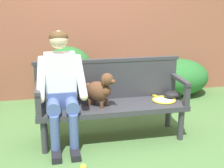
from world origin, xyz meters
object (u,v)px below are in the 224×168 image
at_px(dog_on_bench, 100,89).
at_px(person_seated, 61,85).
at_px(baseball_glove, 173,95).
at_px(tennis_ball, 83,167).
at_px(tennis_racket, 162,99).
at_px(garden_bench, 112,109).

bearing_deg(dog_on_bench, person_seated, 179.33).
relative_size(dog_on_bench, baseball_glove, 1.83).
xyz_separation_m(dog_on_bench, tennis_ball, (-0.28, -0.62, -0.60)).
bearing_deg(person_seated, tennis_ball, -76.12).
relative_size(person_seated, tennis_ball, 19.71).
relative_size(tennis_racket, tennis_ball, 8.79).
height_order(garden_bench, person_seated, person_seated).
bearing_deg(dog_on_bench, baseball_glove, 5.73).
height_order(garden_bench, tennis_racket, tennis_racket).
distance_m(person_seated, baseball_glove, 1.38).
height_order(person_seated, baseball_glove, person_seated).
bearing_deg(tennis_racket, baseball_glove, 16.08).
bearing_deg(garden_bench, baseball_glove, 5.36).
height_order(garden_bench, dog_on_bench, dog_on_bench).
bearing_deg(garden_bench, person_seated, -178.59).
height_order(tennis_racket, tennis_ball, tennis_racket).
xyz_separation_m(person_seated, dog_on_bench, (0.44, -0.01, -0.07)).
xyz_separation_m(dog_on_bench, baseball_glove, (0.93, 0.09, -0.16)).
distance_m(person_seated, tennis_ball, 0.93).
bearing_deg(dog_on_bench, tennis_ball, -114.63).
distance_m(dog_on_bench, tennis_racket, 0.80).
bearing_deg(baseball_glove, tennis_racket, -147.87).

